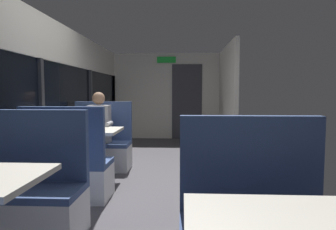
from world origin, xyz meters
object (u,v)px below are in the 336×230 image
object	(u,v)px
dining_table_mid_window	(87,136)
bench_mid_window_facing_entry	(101,149)
bench_near_window_facing_entry	(28,200)
bench_mid_window_facing_end	(69,172)
seated_passenger	(100,137)

from	to	relation	value
dining_table_mid_window	bench_mid_window_facing_entry	distance (m)	0.77
bench_near_window_facing_entry	bench_mid_window_facing_entry	size ratio (longest dim) A/B	1.00
dining_table_mid_window	bench_mid_window_facing_end	size ratio (longest dim) A/B	0.82
bench_near_window_facing_entry	dining_table_mid_window	xyz separation A→B (m)	(0.00, 1.61, 0.31)
dining_table_mid_window	bench_mid_window_facing_entry	bearing A→B (deg)	90.00
dining_table_mid_window	bench_mid_window_facing_entry	world-z (taller)	bench_mid_window_facing_entry
bench_near_window_facing_entry	seated_passenger	bearing A→B (deg)	90.00
bench_mid_window_facing_end	bench_mid_window_facing_entry	distance (m)	1.40
bench_mid_window_facing_end	bench_mid_window_facing_entry	bearing A→B (deg)	90.00
bench_mid_window_facing_entry	seated_passenger	xyz separation A→B (m)	(0.00, -0.07, 0.21)
bench_near_window_facing_entry	bench_mid_window_facing_entry	bearing A→B (deg)	90.00
bench_near_window_facing_entry	seated_passenger	xyz separation A→B (m)	(0.00, 2.24, 0.21)
dining_table_mid_window	seated_passenger	size ratio (longest dim) A/B	0.71
seated_passenger	bench_mid_window_facing_entry	bearing A→B (deg)	90.00
bench_mid_window_facing_end	bench_mid_window_facing_entry	world-z (taller)	same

